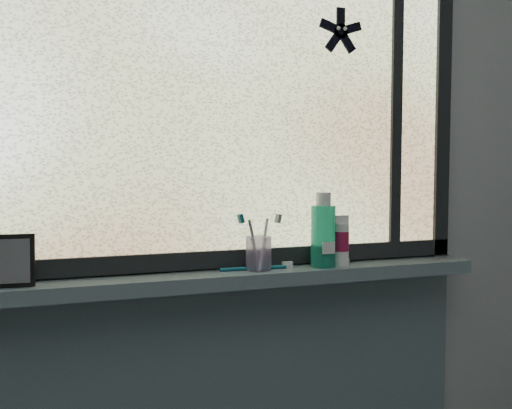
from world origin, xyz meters
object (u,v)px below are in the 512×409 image
object	(u,v)px
toothbrush_cup	(259,253)
cream_tube	(342,239)
vanity_mirror	(13,261)
mouthwash_bottle	(323,230)

from	to	relation	value
toothbrush_cup	cream_tube	distance (m)	0.26
vanity_mirror	cream_tube	distance (m)	0.90
vanity_mirror	cream_tube	size ratio (longest dim) A/B	1.21
mouthwash_bottle	cream_tube	distance (m)	0.07
toothbrush_cup	cream_tube	xyz separation A→B (m)	(0.26, -0.01, 0.03)
toothbrush_cup	mouthwash_bottle	world-z (taller)	mouthwash_bottle
vanity_mirror	mouthwash_bottle	size ratio (longest dim) A/B	0.72
toothbrush_cup	mouthwash_bottle	xyz separation A→B (m)	(0.20, -0.01, 0.06)
mouthwash_bottle	cream_tube	world-z (taller)	mouthwash_bottle
cream_tube	toothbrush_cup	bearing A→B (deg)	176.94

